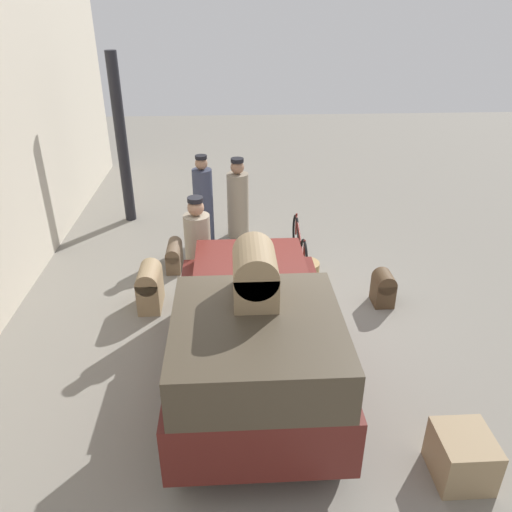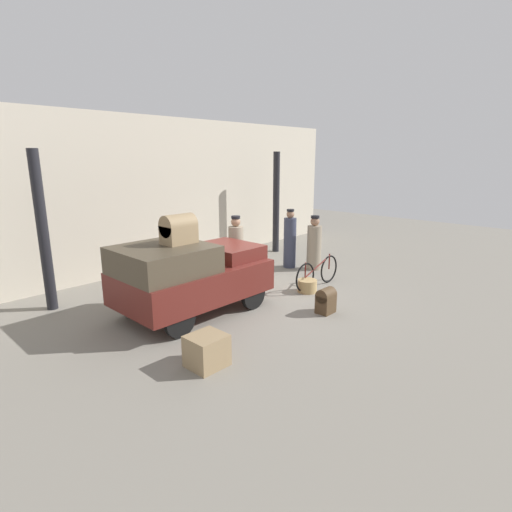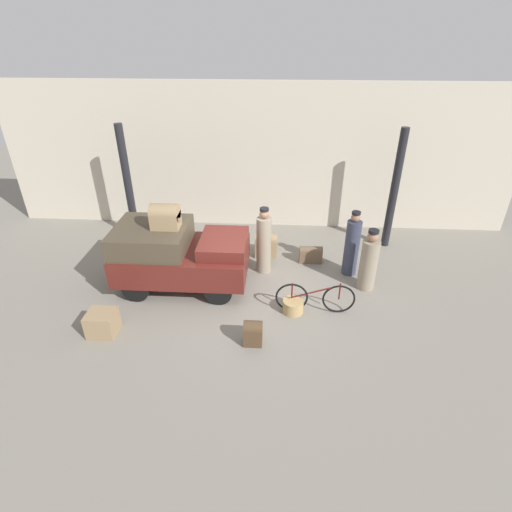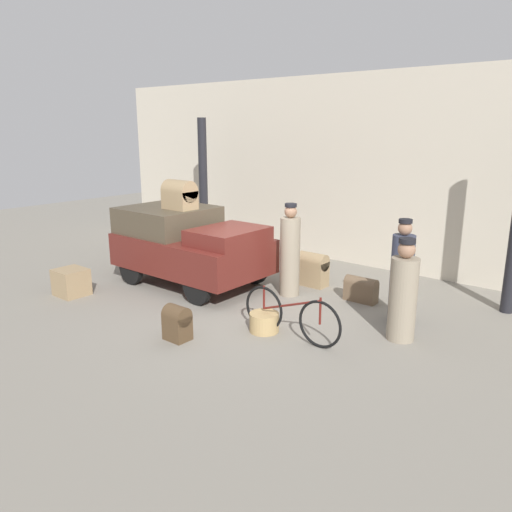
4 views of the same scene
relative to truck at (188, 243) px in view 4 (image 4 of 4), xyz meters
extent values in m
plane|color=gray|center=(1.77, -0.33, -0.88)|extent=(30.00, 30.00, 0.00)
cube|color=beige|center=(1.77, 3.74, 1.37)|extent=(16.00, 0.15, 4.50)
cylinder|color=black|center=(-2.00, 2.46, 0.87)|extent=(0.23, 0.23, 3.51)
cylinder|color=black|center=(1.11, 0.85, -0.55)|extent=(0.66, 0.12, 0.66)
cylinder|color=black|center=(1.11, -0.85, -0.55)|extent=(0.66, 0.12, 0.66)
cylinder|color=black|center=(-0.90, 0.85, -0.55)|extent=(0.66, 0.12, 0.66)
cylinder|color=black|center=(-0.90, -0.85, -0.55)|extent=(0.66, 0.12, 0.66)
cube|color=#591E19|center=(0.11, 0.00, -0.19)|extent=(3.25, 1.86, 0.69)
cube|color=#473D2D|center=(-0.62, 0.00, 0.43)|extent=(1.78, 1.71, 0.55)
cube|color=#591E19|center=(1.16, 0.00, 0.31)|extent=(1.14, 1.45, 0.31)
torus|color=black|center=(3.93, -1.00, -0.51)|extent=(0.76, 0.04, 0.76)
torus|color=black|center=(2.85, -1.00, -0.51)|extent=(0.76, 0.04, 0.76)
cylinder|color=#591914|center=(3.39, -1.00, -0.32)|extent=(1.09, 0.04, 0.41)
cylinder|color=#591914|center=(2.85, -1.00, -0.31)|extent=(0.04, 0.04, 0.39)
cylinder|color=#591914|center=(3.93, -1.00, -0.29)|extent=(0.04, 0.04, 0.43)
cylinder|color=tan|center=(2.89, -1.05, -0.73)|extent=(0.49, 0.49, 0.32)
cylinder|color=gray|center=(2.12, 0.74, -0.10)|extent=(0.40, 0.40, 1.57)
sphere|color=#936B51|center=(2.12, 0.74, 0.81)|extent=(0.24, 0.24, 0.24)
cylinder|color=black|center=(2.12, 0.74, 0.93)|extent=(0.23, 0.23, 0.07)
cylinder|color=#33384C|center=(4.43, 0.76, -0.12)|extent=(0.38, 0.38, 1.53)
sphere|color=#936B51|center=(4.43, 0.76, 0.77)|extent=(0.24, 0.24, 0.24)
cylinder|color=black|center=(4.43, 0.76, 0.89)|extent=(0.22, 0.22, 0.06)
cylinder|color=gray|center=(4.76, 0.08, -0.22)|extent=(0.43, 0.43, 1.33)
sphere|color=#936B51|center=(4.76, 0.08, 0.58)|extent=(0.27, 0.27, 0.27)
cylinder|color=black|center=(4.76, 0.08, 0.72)|extent=(0.25, 0.25, 0.07)
cube|color=#937A56|center=(-1.25, -2.05, -0.62)|extent=(0.59, 0.55, 0.53)
cube|color=brown|center=(3.43, 1.28, -0.70)|extent=(0.63, 0.25, 0.36)
cylinder|color=brown|center=(3.43, 1.28, -0.52)|extent=(0.63, 0.25, 0.25)
cube|color=#937A56|center=(2.15, 1.54, -0.61)|extent=(0.63, 0.35, 0.54)
cylinder|color=#937A56|center=(2.15, 1.54, -0.34)|extent=(0.63, 0.35, 0.35)
cube|color=#4C3823|center=(2.03, -2.17, -0.68)|extent=(0.39, 0.31, 0.41)
cylinder|color=#4C3823|center=(2.03, -2.17, -0.47)|extent=(0.39, 0.31, 0.31)
cube|color=#937A56|center=(-0.22, 0.00, 0.90)|extent=(0.67, 0.45, 0.38)
cylinder|color=#937A56|center=(-0.22, 0.00, 1.10)|extent=(0.67, 0.45, 0.45)
camera|label=1|loc=(-4.68, 0.24, 3.52)|focal=35.00mm
camera|label=2|loc=(-5.02, -6.70, 2.46)|focal=28.00mm
camera|label=3|loc=(2.50, -8.56, 4.95)|focal=28.00mm
camera|label=4|loc=(7.65, -7.07, 2.39)|focal=35.00mm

